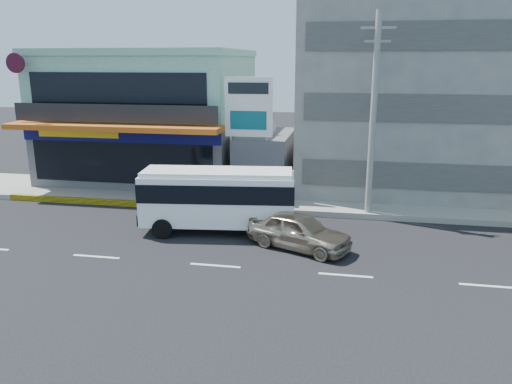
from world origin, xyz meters
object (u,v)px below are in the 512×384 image
(billboard, at_px, (249,114))
(utility_pole_near, at_px, (373,116))
(shop_building, at_px, (152,119))
(sedan, at_px, (299,231))
(satellite_dish, at_px, (263,134))
(minibus, at_px, (218,195))
(concrete_building, at_px, (438,73))
(motorcycle_rider, at_px, (161,199))

(billboard, relative_size, utility_pole_near, 0.69)
(shop_building, relative_size, sedan, 2.76)
(satellite_dish, xyz_separation_m, billboard, (-0.50, -1.80, 1.35))
(billboard, height_order, minibus, billboard)
(billboard, distance_m, minibus, 6.15)
(satellite_dish, bearing_deg, utility_pole_near, -30.96)
(satellite_dish, xyz_separation_m, utility_pole_near, (6.00, -3.60, 1.57))
(concrete_building, distance_m, motorcycle_rider, 18.15)
(shop_building, bearing_deg, billboard, -32.32)
(shop_building, relative_size, motorcycle_rider, 4.97)
(satellite_dish, distance_m, billboard, 2.31)
(shop_building, relative_size, billboard, 1.80)
(concrete_building, bearing_deg, minibus, -134.60)
(shop_building, height_order, minibus, shop_building)
(billboard, xyz_separation_m, minibus, (-0.40, -5.25, -3.18))
(shop_building, bearing_deg, concrete_building, 3.35)
(concrete_building, distance_m, satellite_dish, 11.30)
(shop_building, xyz_separation_m, utility_pole_near, (14.00, -6.55, 1.15))
(billboard, bearing_deg, concrete_building, 28.92)
(utility_pole_near, bearing_deg, satellite_dish, 149.04)
(billboard, height_order, sedan, billboard)
(concrete_building, distance_m, utility_pole_near, 8.79)
(satellite_dish, distance_m, sedan, 9.48)
(shop_building, xyz_separation_m, motorcycle_rider, (3.48, -7.92, -3.17))
(concrete_building, bearing_deg, sedan, -119.17)
(concrete_building, height_order, motorcycle_rider, concrete_building)
(utility_pole_near, bearing_deg, motorcycle_rider, -172.56)
(concrete_building, relative_size, motorcycle_rider, 6.42)
(billboard, relative_size, motorcycle_rider, 2.77)
(utility_pole_near, distance_m, sedan, 7.25)
(utility_pole_near, relative_size, sedan, 2.23)
(shop_building, xyz_separation_m, billboard, (7.50, -4.75, 0.93))
(billboard, bearing_deg, satellite_dish, 74.48)
(billboard, xyz_separation_m, utility_pole_near, (6.50, -1.80, 0.22))
(concrete_building, xyz_separation_m, motorcycle_rider, (-14.52, -8.97, -6.18))
(shop_building, distance_m, concrete_building, 18.28)
(shop_building, distance_m, utility_pole_near, 15.50)
(minibus, distance_m, motorcycle_rider, 4.27)
(shop_building, xyz_separation_m, sedan, (11.00, -11.48, -3.23))
(motorcycle_rider, bearing_deg, shop_building, 113.74)
(billboard, height_order, utility_pole_near, utility_pole_near)
(satellite_dish, bearing_deg, minibus, -97.27)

